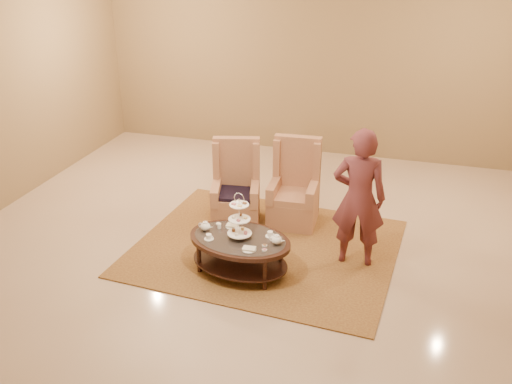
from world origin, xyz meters
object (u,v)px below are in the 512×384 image
(armchair_left, at_px, (236,196))
(person, at_px, (359,198))
(armchair_right, at_px, (294,195))
(tea_table, at_px, (240,244))

(armchair_left, distance_m, person, 1.91)
(armchair_right, bearing_deg, armchair_left, -164.90)
(tea_table, height_order, armchair_right, armchair_right)
(armchair_right, distance_m, person, 1.39)
(person, bearing_deg, armchair_left, -23.70)
(armchair_left, height_order, person, person)
(tea_table, distance_m, armchair_left, 1.32)
(tea_table, height_order, armchair_left, armchair_left)
(armchair_right, bearing_deg, person, -45.10)
(armchair_left, relative_size, armchair_right, 0.99)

